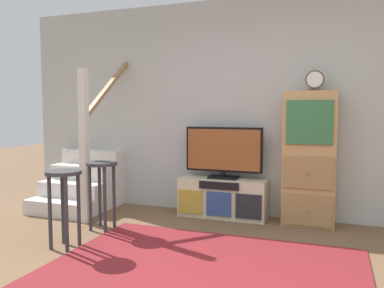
% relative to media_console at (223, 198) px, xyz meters
% --- Properties ---
extents(back_wall, '(6.40, 0.12, 2.70)m').
position_rel_media_console_xyz_m(back_wall, '(0.30, 0.27, 1.11)').
color(back_wall, '#B2B7B2').
rests_on(back_wall, ground_plane).
extents(area_rug, '(2.60, 1.80, 0.01)m').
position_rel_media_console_xyz_m(area_rug, '(0.30, -1.59, -0.23)').
color(area_rug, maroon).
rests_on(area_rug, ground_plane).
extents(media_console, '(1.08, 0.38, 0.48)m').
position_rel_media_console_xyz_m(media_console, '(0.00, 0.00, 0.00)').
color(media_console, beige).
rests_on(media_console, ground_plane).
extents(television, '(0.96, 0.22, 0.64)m').
position_rel_media_console_xyz_m(television, '(0.00, 0.02, 0.58)').
color(television, black).
rests_on(television, media_console).
extents(side_cabinet, '(0.58, 0.38, 1.53)m').
position_rel_media_console_xyz_m(side_cabinet, '(1.02, 0.01, 0.53)').
color(side_cabinet, tan).
rests_on(side_cabinet, ground_plane).
extents(desk_clock, '(0.21, 0.08, 0.23)m').
position_rel_media_console_xyz_m(desk_clock, '(1.06, -0.00, 1.41)').
color(desk_clock, '#4C3823').
rests_on(desk_clock, side_cabinet).
extents(staircase, '(1.00, 1.36, 2.20)m').
position_rel_media_console_xyz_m(staircase, '(-1.94, 0.01, 0.13)').
color(staircase, silver).
rests_on(staircase, ground_plane).
extents(bar_stool_near, '(0.34, 0.34, 0.75)m').
position_rel_media_console_xyz_m(bar_stool_near, '(-1.13, -1.58, 0.31)').
color(bar_stool_near, '#333338').
rests_on(bar_stool_near, ground_plane).
extents(bar_stool_far, '(0.34, 0.34, 0.75)m').
position_rel_media_console_xyz_m(bar_stool_far, '(-1.11, -0.96, 0.32)').
color(bar_stool_far, '#333338').
rests_on(bar_stool_far, ground_plane).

